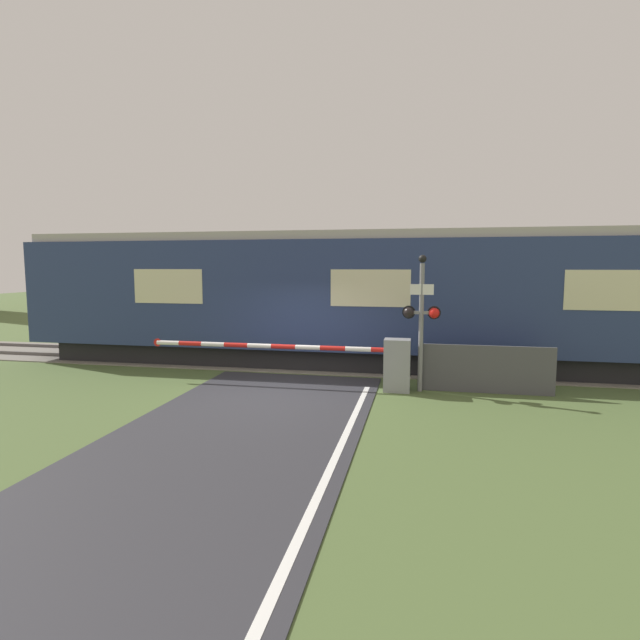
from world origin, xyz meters
TOP-DOWN VIEW (x-y plane):
  - ground_plane at (0.00, 0.00)m, footprint 80.00×80.00m
  - track_bed at (0.00, 3.76)m, footprint 36.00×3.20m
  - train at (1.80, 3.76)m, footprint 20.72×2.99m
  - crossing_barrier at (2.02, 0.84)m, footprint 6.45×0.44m
  - signal_post at (3.11, 0.95)m, footprint 0.87×0.26m
  - roadside_fence at (4.57, 1.08)m, footprint 3.00×0.06m

SIDE VIEW (x-z plane):
  - ground_plane at x=0.00m, z-range 0.00..0.00m
  - track_bed at x=0.00m, z-range -0.04..0.09m
  - roadside_fence at x=4.57m, z-range 0.00..1.10m
  - crossing_barrier at x=2.02m, z-range 0.07..1.29m
  - signal_post at x=3.11m, z-range 0.21..3.36m
  - train at x=1.80m, z-range 0.05..3.89m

